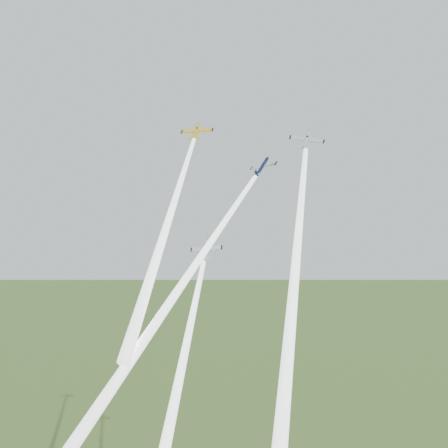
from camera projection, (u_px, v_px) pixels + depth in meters
The scene contains 8 objects.
plane_yellow at pixel (197, 131), 135.80m from camera, with size 8.10×8.03×1.27m, color gold, non-canonical shape.
smoke_trail_yellow at pixel (165, 230), 112.47m from camera, with size 2.28×2.28×60.91m, color white, non-canonical shape.
plane_navy at pixel (262, 167), 119.77m from camera, with size 7.02×6.97×1.10m, color #0D163D, non-canonical shape.
smoke_trail_navy at pixel (174, 297), 101.02m from camera, with size 2.28×2.28×65.48m, color white, non-canonical shape.
plane_silver_right at pixel (307, 140), 110.12m from camera, with size 6.98×6.92×1.09m, color silver, non-canonical shape.
smoke_trail_silver_right at pixel (292, 309), 81.75m from camera, with size 2.28×2.28×75.50m, color white, non-canonical shape.
plane_silver_low at pixel (206, 250), 113.09m from camera, with size 6.60×6.54×1.03m, color #B6BFC5, non-canonical shape.
smoke_trail_silver_low at pixel (177, 390), 91.34m from camera, with size 2.28×2.28×55.97m, color white, non-canonical shape.
Camera 1 is at (66.46, -100.66, 91.00)m, focal length 45.00 mm.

